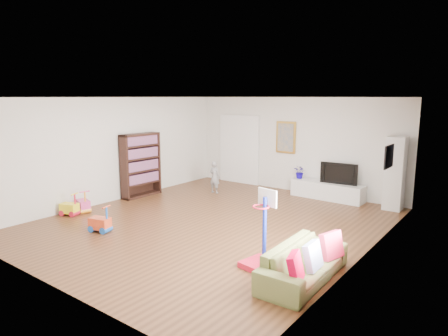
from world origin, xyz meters
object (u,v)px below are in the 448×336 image
Objects in this scene: sofa at (304,263)px; bookshelf at (141,165)px; basketball_hoop at (259,229)px; media_console at (327,191)px.

bookshelf is at bearing 69.84° from sofa.
bookshelf is 0.95× the size of sofa.
bookshelf is at bearing 168.52° from basketball_hoop.
bookshelf is 6.22m from sofa.
bookshelf reaches higher than basketball_hoop.
media_console is 1.06× the size of sofa.
bookshelf is 1.37× the size of basketball_hoop.
sofa is 1.44× the size of basketball_hoop.
basketball_hoop is (-0.79, -0.03, 0.37)m from sofa.
basketball_hoop is at bearing -78.29° from media_console.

